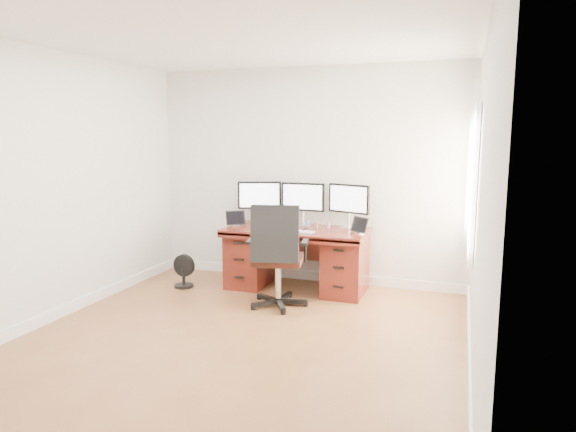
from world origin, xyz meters
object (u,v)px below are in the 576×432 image
(office_chair, at_px, (277,273))
(keyboard, at_px, (290,230))
(desk, at_px, (297,256))
(monitor_center, at_px, (303,198))
(floor_fan, at_px, (183,271))

(office_chair, relative_size, keyboard, 4.16)
(desk, distance_m, monitor_center, 0.72)
(office_chair, bearing_deg, floor_fan, 154.37)
(monitor_center, relative_size, keyboard, 1.99)
(desk, height_order, floor_fan, desk)
(desk, bearing_deg, keyboard, -100.21)
(office_chair, distance_m, monitor_center, 1.20)
(desk, relative_size, keyboard, 6.15)
(office_chair, relative_size, monitor_center, 2.09)
(keyboard, bearing_deg, office_chair, -72.32)
(floor_fan, bearing_deg, keyboard, 13.30)
(desk, distance_m, office_chair, 0.73)
(desk, xyz_separation_m, keyboard, (-0.03, -0.17, 0.36))
(desk, bearing_deg, office_chair, -88.83)
(floor_fan, bearing_deg, office_chair, -10.20)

